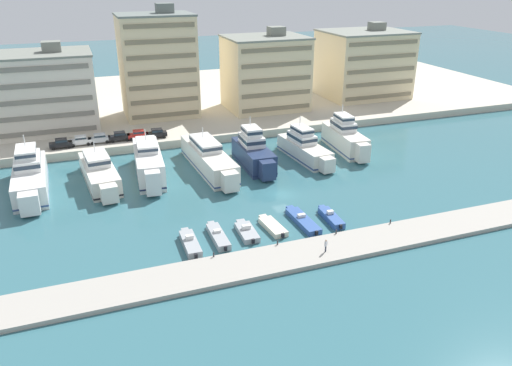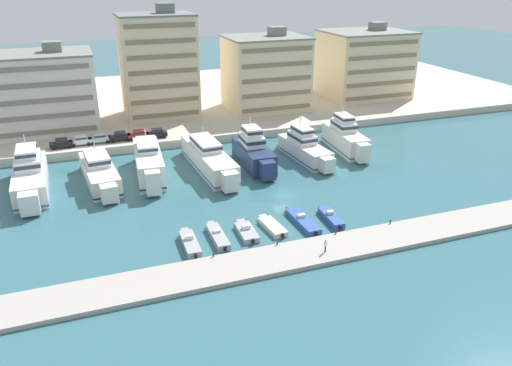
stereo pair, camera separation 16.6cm
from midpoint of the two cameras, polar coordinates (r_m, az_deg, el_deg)
The scene contains 31 objects.
ground_plane at distance 78.37m, azimuth 3.04°, elevation -1.29°, with size 400.00×400.00×0.00m, color #336670.
quay_promenade at distance 134.77m, azimuth -7.41°, elevation 9.46°, with size 180.00×70.00×1.61m, color beige.
pier_dock at distance 64.05m, azimuth 9.28°, elevation -7.29°, with size 120.00×6.05×0.57m, color #A8A399.
yacht_white_far_left at distance 86.45m, azimuth -24.36°, elevation 0.75°, with size 5.39×20.34×8.50m.
yacht_ivory_left at distance 85.62m, azimuth -17.39°, elevation 1.18°, with size 5.93×18.74×6.45m.
yacht_white_mid_left at distance 86.28m, azimuth -12.10°, elevation 2.32°, with size 5.49×19.03×7.49m.
yacht_ivory_center_left at distance 87.64m, azimuth -5.35°, elevation 2.85°, with size 5.56×22.78×6.85m.
yacht_navy_center at distance 88.67m, azimuth -0.20°, elevation 3.48°, with size 4.77×15.81×8.70m.
yacht_ivory_center_right at distance 92.77m, azimuth 5.65°, elevation 4.01°, with size 5.20×17.09×7.63m.
yacht_ivory_mid_right at distance 98.10m, azimuth 10.24°, elevation 5.11°, with size 5.07×16.33×8.64m.
motorboat_grey_far_left at distance 64.17m, azimuth -7.49°, elevation -6.85°, with size 1.89×7.19×1.56m.
motorboat_grey_left at distance 65.62m, azimuth -4.33°, elevation -6.06°, with size 1.73×7.49×1.22m.
motorboat_grey_mid_left at distance 66.62m, azimuth -1.03°, elevation -5.56°, with size 2.31×6.27×1.29m.
motorboat_cream_center_left at distance 67.98m, azimuth 1.94°, elevation -4.98°, with size 2.40×6.49×0.81m.
motorboat_blue_center at distance 69.72m, azimuth 5.38°, elevation -4.27°, with size 2.16×8.69×1.20m.
motorboat_blue_center_right at distance 70.87m, azimuth 8.60°, elevation -3.90°, with size 1.93×6.77×1.38m.
car_black_far_left at distance 100.42m, azimuth -21.31°, elevation 4.30°, with size 4.13×1.99×1.80m.
car_white_left at distance 100.82m, azimuth -19.35°, elevation 4.65°, with size 4.13×1.97×1.80m.
car_silver_mid_left at distance 100.97m, azimuth -17.38°, elevation 4.94°, with size 4.11×1.94×1.80m.
car_black_center_left at distance 101.13m, azimuth -15.27°, elevation 5.21°, with size 4.11×1.94×1.80m.
car_red_center at distance 101.32m, azimuth -13.25°, elevation 5.45°, with size 4.21×2.14×1.80m.
car_black_center_right at distance 101.40m, azimuth -11.22°, elevation 5.64°, with size 4.15×2.02×1.80m.
apartment_block_far_left at distance 111.85m, azimuth -23.14°, elevation 9.57°, with size 20.82×14.80×17.78m.
apartment_block_left at distance 115.77m, azimuth -11.06°, elevation 13.04°, with size 16.19×12.64×24.22m.
apartment_block_mid_left at distance 120.32m, azimuth 1.15°, elevation 12.50°, with size 18.35×14.85×18.78m.
apartment_block_center_left at distance 135.63m, azimuth 12.27°, elevation 13.18°, with size 21.03×17.21×18.59m.
pedestrian_near_edge at distance 61.90m, azimuth 8.03°, elevation -6.99°, with size 0.52×0.47×1.69m.
bollard_west at distance 60.88m, azimuth -4.83°, elevation -8.12°, with size 0.20×0.20×0.61m.
bollard_west_mid at distance 63.18m, azimuth 2.52°, elevation -6.80°, with size 0.20×0.20×0.61m.
bollard_east_mid at distance 66.44m, azimuth 9.21°, elevation -5.49°, with size 0.20×0.20×0.61m.
bollard_east at distance 70.54m, azimuth 15.17°, elevation -4.25°, with size 0.20×0.20×0.61m.
Camera 2 is at (-28.12, -65.52, 32.52)m, focal length 35.00 mm.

